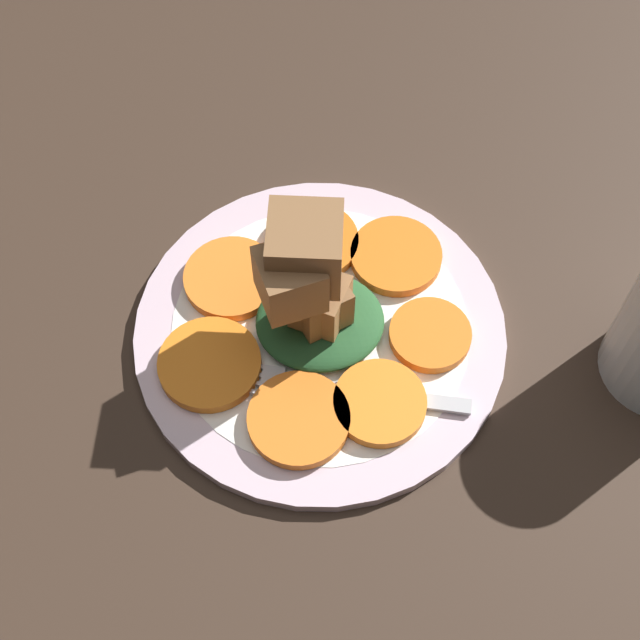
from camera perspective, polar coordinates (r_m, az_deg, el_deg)
name	(u,v)px	position (r cm, az deg, el deg)	size (l,w,h in cm)	color
table_slab	(320,341)	(66.46, 0.00, -1.37)	(120.00, 120.00, 2.00)	#38281E
plate	(320,331)	(65.14, 0.00, -0.71)	(27.09, 27.09, 1.05)	silver
carrot_slice_0	(380,403)	(61.45, 3.85, -5.31)	(6.46, 6.46, 0.87)	orange
carrot_slice_1	(430,335)	(64.29, 7.06, -0.95)	(5.92, 5.92, 0.87)	orange
carrot_slice_2	(396,256)	(67.74, 4.88, 4.12)	(6.95, 6.95, 0.87)	orange
carrot_slice_3	(306,242)	(68.24, -0.87, 5.01)	(7.12, 7.12, 0.87)	orange
carrot_slice_4	(231,278)	(66.68, -5.69, 2.68)	(7.12, 7.12, 0.87)	orange
carrot_slice_5	(210,364)	(63.15, -7.08, -2.81)	(7.31, 7.31, 0.87)	orange
carrot_slice_6	(299,419)	(60.81, -1.37, -6.37)	(7.05, 7.05, 0.87)	orange
center_pile	(312,291)	(60.60, -0.51, 1.90)	(9.28, 8.35, 11.30)	#235128
fork	(321,388)	(62.07, 0.06, -4.38)	(19.73, 6.10, 0.40)	#B2B2B7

